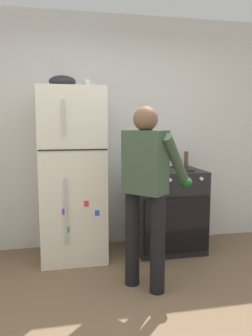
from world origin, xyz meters
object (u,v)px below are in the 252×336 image
(stove_range, at_px, (168,210))
(red_pot, at_px, (156,164))
(pepper_mill, at_px, (186,159))
(mixing_bowl, at_px, (62,82))
(person_cook, at_px, (147,182))
(refrigerator, at_px, (72,174))
(coffee_mug, at_px, (87,84))

(stove_range, height_order, red_pot, red_pot)
(stove_range, distance_m, pepper_mill, 0.67)
(pepper_mill, distance_m, mixing_bowl, 1.71)
(pepper_mill, bearing_deg, person_cook, -126.54)
(stove_range, xyz_separation_m, mixing_bowl, (-1.16, 0.01, 1.42))
(stove_range, xyz_separation_m, red_pot, (-0.16, -0.04, 0.54))
(mixing_bowl, bearing_deg, refrigerator, -0.22)
(person_cook, height_order, mixing_bowl, mixing_bowl)
(red_pot, relative_size, coffee_mug, 3.28)
(person_cook, distance_m, coffee_mug, 1.35)
(refrigerator, height_order, person_cook, refrigerator)
(red_pot, xyz_separation_m, pepper_mill, (0.46, 0.25, 0.02))
(red_pot, bearing_deg, person_cook, -111.69)
(red_pot, bearing_deg, coffee_mug, 172.30)
(stove_range, height_order, pepper_mill, pepper_mill)
(stove_range, xyz_separation_m, person_cook, (-0.48, -0.84, 0.49))
(red_pot, relative_size, mixing_bowl, 1.32)
(pepper_mill, bearing_deg, red_pot, -151.48)
(coffee_mug, xyz_separation_m, pepper_mill, (1.20, 0.15, -0.84))
(refrigerator, height_order, mixing_bowl, mixing_bowl)
(person_cook, distance_m, mixing_bowl, 1.44)
(refrigerator, bearing_deg, coffee_mug, 15.40)
(stove_range, relative_size, coffee_mug, 8.39)
(coffee_mug, bearing_deg, pepper_mill, 7.13)
(person_cook, xyz_separation_m, coffee_mug, (-0.42, 0.90, 0.92))
(stove_range, bearing_deg, refrigerator, 179.47)
(coffee_mug, relative_size, mixing_bowl, 0.40)
(person_cook, bearing_deg, mixing_bowl, 128.81)
(red_pot, bearing_deg, stove_range, 13.92)
(red_pot, distance_m, pepper_mill, 0.52)
(coffee_mug, distance_m, mixing_bowl, 0.27)
(pepper_mill, xyz_separation_m, mixing_bowl, (-1.46, -0.20, 0.86))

